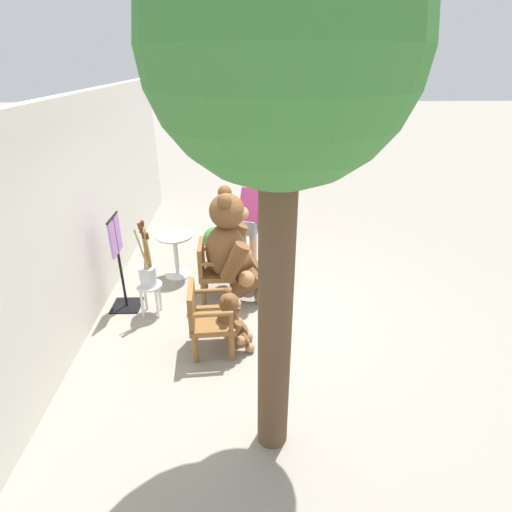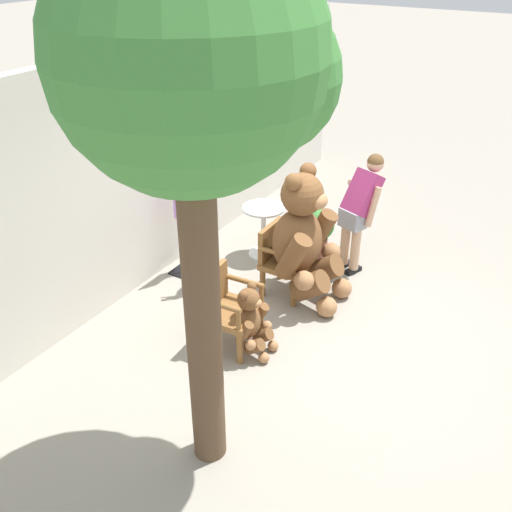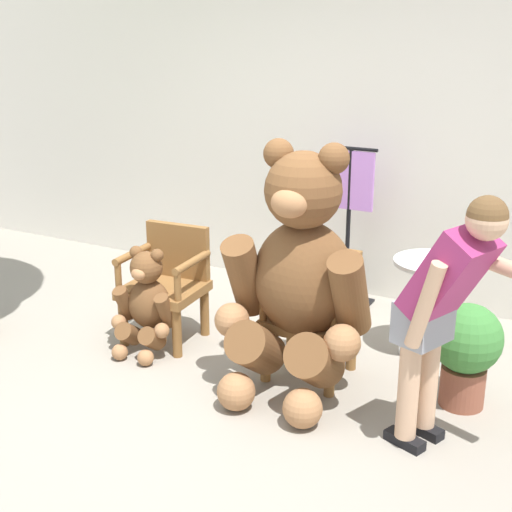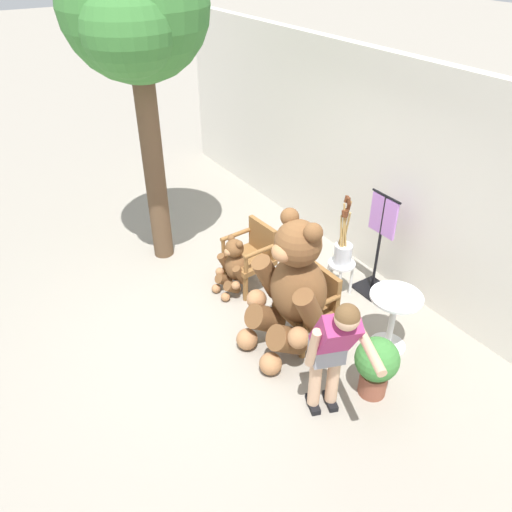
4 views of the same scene
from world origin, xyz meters
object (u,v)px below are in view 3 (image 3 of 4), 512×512
Objects in this scene: teddy_bear_large at (298,274)px; teddy_bear_small at (146,302)px; potted_plant at (466,348)px; wooden_chair_left at (168,280)px; person_visitor at (444,301)px; white_stool at (306,277)px; wooden_chair_right at (314,309)px; brush_bucket at (307,240)px; clothing_display_stand at (348,224)px; round_side_table at (431,297)px.

teddy_bear_large is 2.06× the size of teddy_bear_small.
potted_plant is (1.02, 0.29, -0.40)m from teddy_bear_large.
teddy_bear_small is at bearing -88.64° from wooden_chair_left.
white_stool is (-1.42, 1.39, -0.55)m from person_visitor.
wooden_chair_right is 0.95m from white_stool.
teddy_bear_large is (1.20, -0.27, 0.34)m from wooden_chair_left.
brush_bucket is (-1.42, 1.39, -0.24)m from person_visitor.
brush_bucket is 0.67× the size of clothing_display_stand.
potted_plant is at bearing 86.58° from person_visitor.
potted_plant reaches higher than white_stool.
wooden_chair_left reaches higher than potted_plant.
wooden_chair_left is at bearing -179.42° from potted_plant.
brush_bucket is at bearing -114.82° from clothing_display_stand.
wooden_chair_right is 0.57× the size of person_visitor.
potted_plant is (2.21, 0.31, 0.01)m from teddy_bear_small.
brush_bucket is at bearing 150.77° from potted_plant.
teddy_bear_large is at bearing -12.61° from wooden_chair_left.
wooden_chair_left is at bearing -132.63° from brush_bucket.
wooden_chair_left is at bearing -179.99° from wooden_chair_right.
round_side_table is at bearing -10.40° from brush_bucket.
teddy_bear_small is 1.10× the size of round_side_table.
person_visitor is at bearing -73.33° from round_side_table.
wooden_chair_right is at bearing -178.73° from potted_plant.
teddy_bear_large is 3.55× the size of white_stool.
wooden_chair_left is 1.94m from round_side_table.
white_stool is 0.50× the size of brush_bucket.
brush_bucket reaches higher than potted_plant.
potted_plant is (1.45, -0.81, -0.27)m from brush_bucket.
wooden_chair_right is 0.94× the size of brush_bucket.
person_visitor is at bearing -44.44° from white_stool.
wooden_chair_right is at bearing 150.82° from person_visitor.
person_visitor is 2.23× the size of potted_plant.
round_side_table is at bearing 26.89° from teddy_bear_small.
round_side_table is (1.06, -0.19, -0.22)m from brush_bucket.
wooden_chair_left reaches higher than teddy_bear_small.
brush_bucket is (0.76, 1.12, 0.28)m from teddy_bear_small.
wooden_chair_right is 1.21m from person_visitor.
wooden_chair_left is 1.19× the size of round_side_table.
wooden_chair_left is 0.29m from teddy_bear_small.
teddy_bear_small is (-1.20, -0.01, -0.41)m from teddy_bear_large.
white_stool is 1.67m from potted_plant.
brush_bucket is 1.10m from round_side_table.
brush_bucket reaches higher than wooden_chair_right.
person_visitor reaches higher than potted_plant.
wooden_chair_left is 2.22m from potted_plant.
wooden_chair_right is 0.90m from round_side_table.
teddy_bear_small is at bearing 173.04° from person_visitor.
person_visitor reaches higher than wooden_chair_right.
person_visitor reaches higher than round_side_table.
white_stool is at bearing 117.21° from wooden_chair_right.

